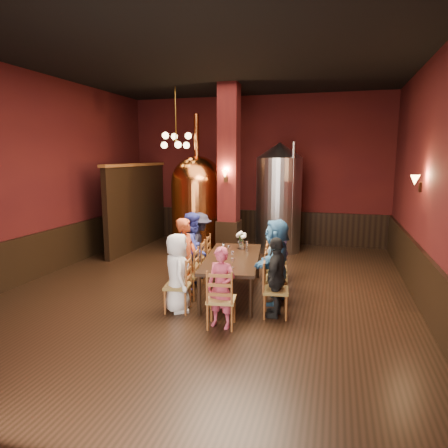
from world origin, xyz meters
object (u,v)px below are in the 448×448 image
(dining_table, at_px, (233,260))
(person_1, at_px, (186,259))
(person_2, at_px, (193,250))
(rose_vase, at_px, (241,237))
(person_0, at_px, (177,273))
(steel_vessel, at_px, (279,198))
(copper_kettle, at_px, (197,203))

(dining_table, height_order, person_1, person_1)
(person_2, bearing_deg, person_1, -179.69)
(person_1, bearing_deg, rose_vase, -31.13)
(person_1, bearing_deg, person_0, -168.11)
(person_2, bearing_deg, rose_vase, -68.98)
(dining_table, relative_size, steel_vessel, 0.82)
(copper_kettle, bearing_deg, rose_vase, -53.66)
(person_0, distance_m, person_1, 0.67)
(dining_table, bearing_deg, steel_vessel, 77.10)
(copper_kettle, distance_m, rose_vase, 3.16)
(dining_table, xyz_separation_m, person_1, (-0.80, -0.44, 0.09))
(copper_kettle, bearing_deg, person_2, -72.25)
(person_1, xyz_separation_m, rose_vase, (0.80, 1.14, 0.23))
(rose_vase, bearing_deg, person_1, -125.21)
(dining_table, xyz_separation_m, copper_kettle, (-1.85, 3.22, 0.70))
(person_2, xyz_separation_m, rose_vase, (0.89, 0.49, 0.22))
(copper_kettle, height_order, rose_vase, copper_kettle)
(steel_vessel, relative_size, rose_vase, 8.01)
(copper_kettle, distance_m, steel_vessel, 2.30)
(dining_table, distance_m, person_0, 1.31)
(dining_table, distance_m, steel_vessel, 4.00)
(person_2, height_order, steel_vessel, steel_vessel)
(person_0, height_order, rose_vase, person_0)
(person_1, distance_m, copper_kettle, 3.86)
(steel_vessel, bearing_deg, person_1, -104.78)
(person_1, bearing_deg, copper_kettle, 20.12)
(steel_vessel, xyz_separation_m, rose_vase, (-0.34, -3.19, -0.53))
(person_2, bearing_deg, person_0, -179.69)
(person_1, height_order, copper_kettle, copper_kettle)
(person_0, xyz_separation_m, person_1, (-0.09, 0.66, 0.08))
(person_1, relative_size, person_2, 0.99)
(person_2, xyz_separation_m, steel_vessel, (1.23, 3.68, 0.75))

